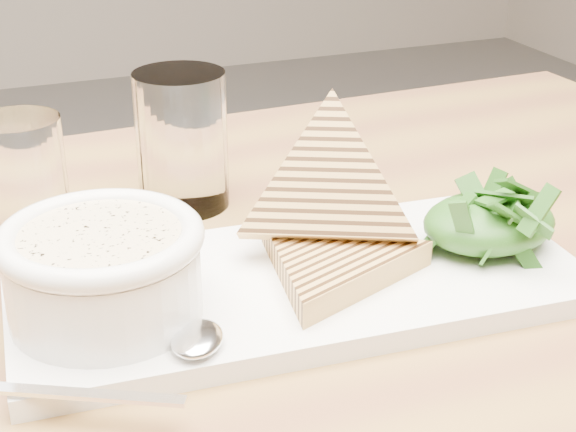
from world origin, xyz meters
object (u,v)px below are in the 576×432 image
object	(u,v)px
table_top	(102,425)
platter	(299,284)
glass_far	(182,140)
soup_bowl	(105,281)
glass_near	(24,181)

from	to	relation	value
table_top	platter	size ratio (longest dim) A/B	3.46
glass_far	soup_bowl	bearing A→B (deg)	-118.96
table_top	glass_far	xyz separation A→B (m)	(0.12, 0.24, 0.08)
soup_bowl	glass_far	distance (m)	0.21
table_top	glass_far	distance (m)	0.28
table_top	platter	distance (m)	0.17
soup_bowl	glass_near	world-z (taller)	glass_near
platter	soup_bowl	xyz separation A→B (m)	(-0.13, -0.00, 0.03)
table_top	glass_near	bearing A→B (deg)	92.94
table_top	glass_far	size ratio (longest dim) A/B	11.77
platter	glass_near	xyz separation A→B (m)	(-0.16, 0.15, 0.04)
soup_bowl	glass_far	world-z (taller)	glass_far
glass_far	table_top	bearing A→B (deg)	-115.95
soup_bowl	table_top	bearing A→B (deg)	-106.41
glass_near	glass_far	size ratio (longest dim) A/B	0.86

